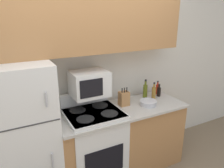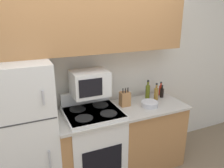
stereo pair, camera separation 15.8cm
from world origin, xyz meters
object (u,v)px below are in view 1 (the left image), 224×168
object	(u,v)px
knife_block	(124,99)
bottle_hot_sauce	(157,89)
microwave	(89,84)
bottle_olive_oil	(145,90)
bowl	(148,103)
stove	(94,145)
bottle_vinegar	(154,93)
bottle_soy_sauce	(159,91)
refrigerator	(24,138)

from	to	relation	value
knife_block	bottle_hot_sauce	xyz separation A→B (m)	(0.64, 0.12, -0.01)
microwave	knife_block	distance (m)	0.52
microwave	bottle_olive_oil	world-z (taller)	microwave
bowl	bottle_hot_sauce	size ratio (longest dim) A/B	1.11
stove	bottle_olive_oil	world-z (taller)	bottle_olive_oil
bottle_vinegar	bottle_soy_sauce	world-z (taller)	bottle_vinegar
refrigerator	bottle_hot_sauce	distance (m)	1.89
refrigerator	microwave	distance (m)	0.91
bowl	bottle_hot_sauce	world-z (taller)	bottle_hot_sauce
refrigerator	bottle_soy_sauce	distance (m)	1.85
microwave	bowl	world-z (taller)	microwave
bottle_olive_oil	microwave	bearing A→B (deg)	-176.06
knife_block	bottle_hot_sauce	bearing A→B (deg)	10.61
bottle_olive_oil	bottle_soy_sauce	world-z (taller)	bottle_olive_oil
bottle_olive_oil	bottle_hot_sauce	xyz separation A→B (m)	(0.23, 0.02, -0.02)
refrigerator	bottle_hot_sauce	size ratio (longest dim) A/B	7.99
bowl	bottle_hot_sauce	bearing A→B (deg)	36.53
microwave	bottle_soy_sauce	bearing A→B (deg)	0.18
stove	bottle_soy_sauce	distance (m)	1.18
bowl	bottle_soy_sauce	distance (m)	0.38
bottle_soy_sauce	bottle_olive_oil	bearing A→B (deg)	164.47
bowl	bottle_olive_oil	distance (m)	0.29
refrigerator	bowl	size ratio (longest dim) A/B	7.22
bottle_vinegar	bottle_hot_sauce	world-z (taller)	bottle_vinegar
bottle_olive_oil	bottle_hot_sauce	distance (m)	0.23
refrigerator	stove	size ratio (longest dim) A/B	1.45
bowl	bottle_soy_sauce	bearing A→B (deg)	30.38
bottle_vinegar	bottle_hot_sauce	size ratio (longest dim) A/B	1.20
microwave	bottle_olive_oil	size ratio (longest dim) A/B	1.62
stove	bottle_olive_oil	size ratio (longest dim) A/B	4.23
knife_block	bowl	xyz separation A→B (m)	(0.28, -0.15, -0.06)
knife_block	bottle_soy_sauce	xyz separation A→B (m)	(0.61, 0.05, -0.02)
stove	knife_block	size ratio (longest dim) A/B	4.54
knife_block	bottle_soy_sauce	size ratio (longest dim) A/B	1.35
bottle_vinegar	bottle_soy_sauce	size ratio (longest dim) A/B	1.33
bowl	bottle_vinegar	bearing A→B (deg)	35.85
bottle_vinegar	bottle_soy_sauce	bearing A→B (deg)	21.53
microwave	bottle_hot_sauce	xyz separation A→B (m)	(1.09, 0.08, -0.27)
microwave	stove	bearing A→B (deg)	-95.58
stove	bottle_soy_sauce	size ratio (longest dim) A/B	6.11
knife_block	bottle_soy_sauce	bearing A→B (deg)	4.29
refrigerator	stove	xyz separation A→B (m)	(0.77, -0.04, -0.31)
bottle_vinegar	bowl	bearing A→B (deg)	-144.15
bowl	bottle_soy_sauce	xyz separation A→B (m)	(0.33, 0.19, 0.04)
microwave	refrigerator	bearing A→B (deg)	-174.20
bottle_soy_sauce	microwave	bearing A→B (deg)	-179.82
stove	bottle_vinegar	size ratio (longest dim) A/B	4.58
bottle_olive_oil	bottle_soy_sauce	xyz separation A→B (m)	(0.20, -0.06, -0.03)
bottle_soy_sauce	knife_block	bearing A→B (deg)	-175.71
microwave	knife_block	size ratio (longest dim) A/B	1.74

